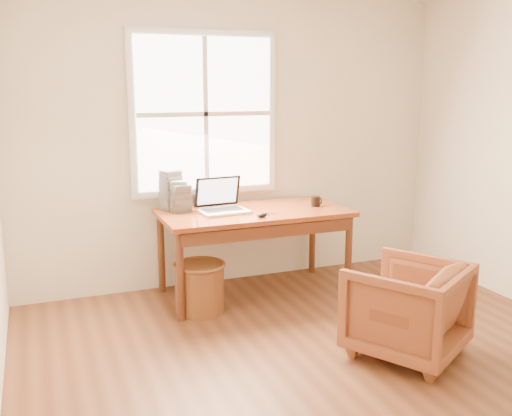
{
  "coord_description": "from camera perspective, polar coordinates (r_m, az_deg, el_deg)",
  "views": [
    {
      "loc": [
        -1.72,
        -2.62,
        1.79
      ],
      "look_at": [
        -0.04,
        1.65,
        0.8
      ],
      "focal_mm": 40.0,
      "sensor_mm": 36.0,
      "label": 1
    }
  ],
  "objects": [
    {
      "name": "mouse",
      "position": [
        4.61,
        0.6,
        -0.7
      ],
      "size": [
        0.12,
        0.1,
        0.04
      ],
      "primitive_type": "ellipsoid",
      "rotation": [
        0.0,
        0.0,
        0.41
      ],
      "color": "black",
      "rests_on": "desk"
    },
    {
      "name": "desk",
      "position": [
        4.86,
        -0.21,
        -0.46
      ],
      "size": [
        1.6,
        0.8,
        0.04
      ],
      "primitive_type": "cube",
      "color": "brown",
      "rests_on": "room_shell"
    },
    {
      "name": "room_shell",
      "position": [
        3.3,
        9.82,
        3.7
      ],
      "size": [
        4.04,
        4.54,
        2.64
      ],
      "color": "brown",
      "rests_on": "ground"
    },
    {
      "name": "wicker_stool",
      "position": [
        4.65,
        -5.64,
        -7.98
      ],
      "size": [
        0.48,
        0.48,
        0.39
      ],
      "primitive_type": "cylinder",
      "rotation": [
        0.0,
        0.0,
        -0.26
      ],
      "color": "brown",
      "rests_on": "room_shell"
    },
    {
      "name": "cd_stack_c",
      "position": [
        4.91,
        -8.52,
        1.79
      ],
      "size": [
        0.19,
        0.18,
        0.34
      ],
      "primitive_type": "cube",
      "rotation": [
        0.0,
        0.0,
        0.39
      ],
      "color": "#9A99A5",
      "rests_on": "desk"
    },
    {
      "name": "armchair",
      "position": [
        4.02,
        14.84,
        -9.7
      ],
      "size": [
        0.96,
        0.96,
        0.65
      ],
      "primitive_type": "imported",
      "rotation": [
        0.0,
        0.0,
        3.69
      ],
      "color": "brown",
      "rests_on": "room_shell"
    },
    {
      "name": "coffee_mug",
      "position": [
        5.04,
        5.97,
        0.67
      ],
      "size": [
        0.09,
        0.09,
        0.09
      ],
      "primitive_type": "cylinder",
      "rotation": [
        0.0,
        0.0,
        -0.19
      ],
      "color": "black",
      "rests_on": "desk"
    },
    {
      "name": "cd_stack_b",
      "position": [
        4.82,
        -7.54,
        0.93
      ],
      "size": [
        0.17,
        0.15,
        0.23
      ],
      "primitive_type": "cube",
      "rotation": [
        0.0,
        0.0,
        0.17
      ],
      "color": "#27272C",
      "rests_on": "desk"
    },
    {
      "name": "cd_stack_a",
      "position": [
        4.85,
        -7.68,
        1.21
      ],
      "size": [
        0.17,
        0.16,
        0.26
      ],
      "primitive_type": "cube",
      "rotation": [
        0.0,
        0.0,
        -0.41
      ],
      "color": "#ABB0B7",
      "rests_on": "desk"
    },
    {
      "name": "cd_stack_d",
      "position": [
        5.06,
        -5.04,
        1.36
      ],
      "size": [
        0.18,
        0.16,
        0.2
      ],
      "primitive_type": "cube",
      "rotation": [
        0.0,
        0.0,
        -0.16
      ],
      "color": "silver",
      "rests_on": "desk"
    },
    {
      "name": "laptop",
      "position": [
        4.74,
        -3.23,
        1.31
      ],
      "size": [
        0.43,
        0.45,
        0.31
      ],
      "primitive_type": null,
      "rotation": [
        0.0,
        0.0,
        0.06
      ],
      "color": "silver",
      "rests_on": "desk"
    }
  ]
}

